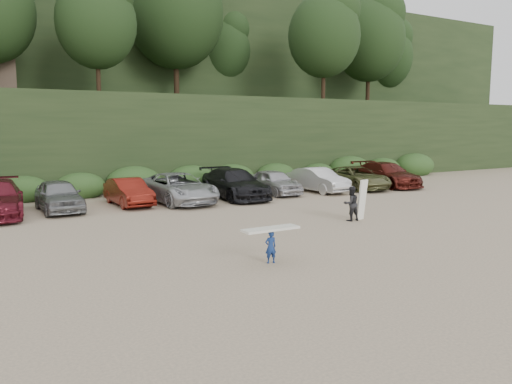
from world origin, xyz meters
TOP-DOWN VIEW (x-y plane):
  - ground at (0.00, 0.00)m, footprint 120.00×120.00m
  - hillside_backdrop at (-0.26, 35.93)m, footprint 90.00×41.50m
  - parked_cars at (-2.80, 9.92)m, footprint 34.15×6.03m
  - child_surfer at (-3.42, -2.51)m, footprint 1.77×0.53m
  - adult_surfer at (3.04, 1.42)m, footprint 1.21×0.62m

SIDE VIEW (x-z plane):
  - ground at x=0.00m, z-range 0.00..0.00m
  - child_surfer at x=-3.42m, z-range 0.19..1.25m
  - adult_surfer at x=3.04m, z-range -0.12..1.62m
  - parked_cars at x=-2.80m, z-range -0.04..1.60m
  - hillside_backdrop at x=-0.26m, z-range -2.78..25.22m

